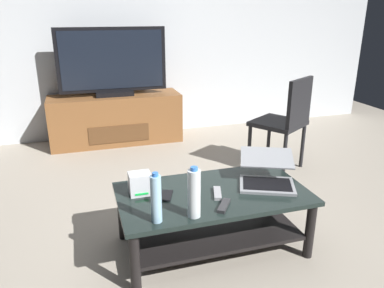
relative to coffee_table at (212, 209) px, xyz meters
name	(u,v)px	position (x,y,z in m)	size (l,w,h in m)	color
ground_plane	(208,233)	(0.03, 0.16, -0.28)	(7.68, 7.68, 0.00)	#9E9384
back_wall	(139,19)	(0.03, 2.67, 1.12)	(6.40, 0.12, 2.80)	silver
coffee_table	(212,209)	(0.00, 0.00, 0.00)	(1.20, 0.65, 0.41)	black
media_cabinet	(116,119)	(-0.36, 2.34, 0.00)	(1.50, 0.48, 0.57)	brown
television	(112,63)	(-0.36, 2.32, 0.65)	(1.21, 0.20, 0.76)	black
dining_chair	(286,119)	(1.11, 1.01, 0.24)	(0.61, 0.61, 0.92)	black
laptop	(267,174)	(0.39, 0.02, 0.19)	(0.49, 0.51, 0.17)	gray
router_box	(140,183)	(-0.44, 0.11, 0.19)	(0.14, 0.12, 0.14)	silver
water_bottle_near	(194,193)	(-0.20, -0.25, 0.27)	(0.07, 0.07, 0.30)	silver
water_bottle_far	(156,199)	(-0.41, -0.24, 0.26)	(0.06, 0.06, 0.29)	#99C6E5
cell_phone	(166,195)	(-0.30, 0.03, 0.13)	(0.07, 0.14, 0.01)	black
tv_remote	(217,193)	(0.01, -0.04, 0.13)	(0.04, 0.16, 0.02)	#99999E
soundbar_remote	(224,206)	(-0.01, -0.20, 0.13)	(0.04, 0.16, 0.02)	#2D2D30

